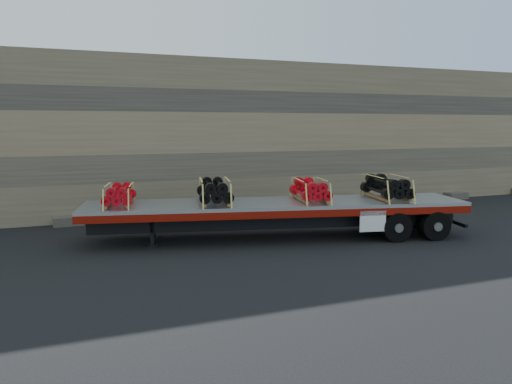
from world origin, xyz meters
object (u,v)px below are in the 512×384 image
trailer (277,220)px  bundle_midfront (214,192)px  bundle_front (120,195)px  bundle_midrear (310,190)px  bundle_rear (386,188)px

trailer → bundle_midfront: (-2.15, 0.48, 1.07)m
trailer → bundle_front: 5.50m
trailer → bundle_front: size_ratio=7.04×
bundle_midrear → bundle_rear: size_ratio=0.91×
bundle_rear → trailer: bearing=-180.0°
bundle_midrear → bundle_rear: (2.82, -0.63, 0.04)m
bundle_midfront → bundle_midrear: 3.42m
bundle_midfront → bundle_rear: size_ratio=0.98×
bundle_front → bundle_midfront: size_ratio=0.85×
trailer → bundle_midrear: 1.60m
bundle_front → bundle_midrear: size_ratio=0.92×
trailer → bundle_midrear: bearing=0.0°
bundle_midrear → bundle_midfront: bearing=180.0°
bundle_front → bundle_rear: bearing=-0.0°
trailer → bundle_rear: (4.00, -0.90, 1.08)m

